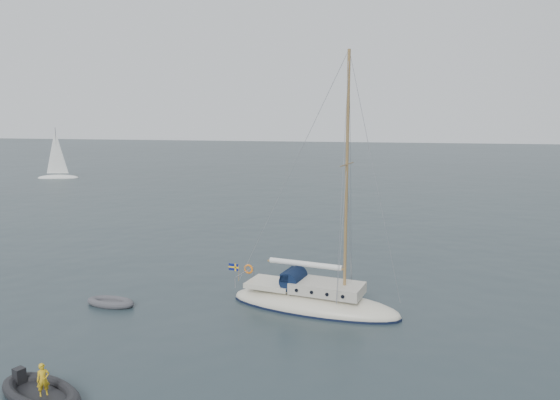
# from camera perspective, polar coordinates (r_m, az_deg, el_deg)

# --- Properties ---
(ground) EXTENTS (300.00, 300.00, 0.00)m
(ground) POSITION_cam_1_polar(r_m,az_deg,el_deg) (29.92, 4.12, -10.49)
(ground) COLOR black
(ground) RESTS_ON ground
(sailboat) EXTENTS (9.55, 2.86, 13.60)m
(sailboat) POSITION_cam_1_polar(r_m,az_deg,el_deg) (28.56, 3.60, -9.28)
(sailboat) COLOR beige
(sailboat) RESTS_ON ground
(dinghy) EXTENTS (2.71, 1.22, 0.39)m
(dinghy) POSITION_cam_1_polar(r_m,az_deg,el_deg) (30.52, -17.28, -10.17)
(dinghy) COLOR #444448
(dinghy) RESTS_ON ground
(rib) EXTENTS (4.00, 1.82, 1.40)m
(rib) POSITION_cam_1_polar(r_m,az_deg,el_deg) (22.26, -23.76, -17.94)
(rib) COLOR black
(rib) RESTS_ON ground
(distant_yacht_c) EXTENTS (6.10, 3.25, 8.08)m
(distant_yacht_c) POSITION_cam_1_polar(r_m,az_deg,el_deg) (88.64, -22.31, 4.33)
(distant_yacht_c) COLOR silver
(distant_yacht_c) RESTS_ON ground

